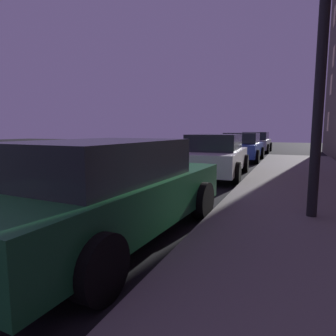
# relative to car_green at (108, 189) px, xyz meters

# --- Properties ---
(car_green) EXTENTS (2.25, 4.66, 1.43)m
(car_green) POSITION_rel_car_green_xyz_m (0.00, 0.00, 0.00)
(car_green) COLOR #19592D
(car_green) RESTS_ON ground
(car_white) EXTENTS (2.18, 4.45, 1.43)m
(car_white) POSITION_rel_car_green_xyz_m (0.00, 6.29, -0.01)
(car_white) COLOR silver
(car_white) RESTS_ON ground
(car_blue) EXTENTS (2.07, 4.18, 1.43)m
(car_blue) POSITION_rel_car_green_xyz_m (0.00, 11.95, -0.02)
(car_blue) COLOR navy
(car_blue) RESTS_ON ground
(car_silver) EXTENTS (2.09, 4.22, 1.43)m
(car_silver) POSITION_rel_car_green_xyz_m (0.00, 18.28, -0.00)
(car_silver) COLOR #B7B7BF
(car_silver) RESTS_ON ground
(street_lamp) EXTENTS (0.44, 0.44, 4.86)m
(street_lamp) POSITION_rel_car_green_xyz_m (2.77, 1.81, 2.70)
(street_lamp) COLOR black
(street_lamp) RESTS_ON sidewalk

